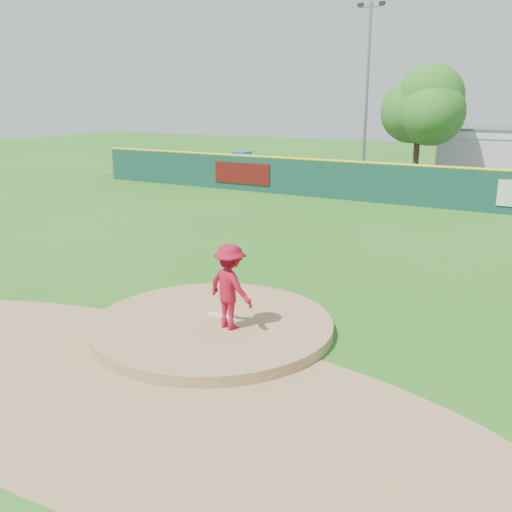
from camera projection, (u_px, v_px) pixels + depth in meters
The scene contains 12 objects.
ground at pixel (213, 331), 13.09m from camera, with size 120.00×120.00×0.00m, color #286B19.
pitchers_mound at pixel (213, 331), 13.09m from camera, with size 5.50×5.50×0.50m, color #9E774C.
pitching_rubber at pixel (220, 315), 13.27m from camera, with size 0.60×0.15×0.04m, color white.
infield_dirt_arc at pixel (122, 385), 10.58m from camera, with size 15.40×15.40×0.01m, color #9E774C.
parking_lot at pixel (454, 183), 35.67m from camera, with size 44.00×16.00×0.02m, color #38383A.
pitcher at pixel (230, 287), 12.39m from camera, with size 1.23×0.71×1.90m, color maroon.
van at pixel (378, 177), 33.72m from camera, with size 2.09×4.53×1.26m, color silver.
fence_banners at pixel (372, 183), 28.92m from camera, with size 19.08×0.04×1.20m.
playground_slide at pixel (241, 163), 39.09m from camera, with size 1.07×3.01×1.66m.
outfield_fence at pixel (418, 184), 27.86m from camera, with size 40.00×0.14×2.07m.
deciduous_tree at pixel (419, 109), 33.74m from camera, with size 5.60×5.60×7.36m.
light_pole_left at pixel (367, 84), 36.93m from camera, with size 1.75×0.25×11.00m.
Camera 1 is at (6.91, -10.06, 5.15)m, focal length 40.00 mm.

